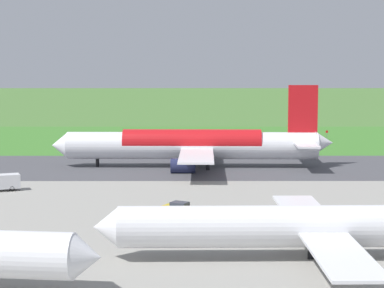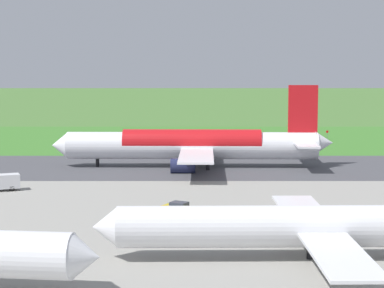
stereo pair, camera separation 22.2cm
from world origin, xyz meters
name	(u,v)px [view 1 (the left image)]	position (x,y,z in m)	size (l,w,h in m)	color
ground_plane	(253,167)	(0.00, 0.00, 0.00)	(800.00, 800.00, 0.00)	#477233
runway_asphalt	(253,167)	(0.00, 0.00, 0.03)	(600.00, 33.21, 0.06)	#47474C
apron_concrete	(315,274)	(0.00, 71.14, 0.03)	(440.00, 110.00, 0.05)	gray
grass_verge_foreground	(238,141)	(0.00, -46.24, 0.02)	(600.00, 80.00, 0.04)	#3C782B
airliner_main	(194,145)	(11.35, 0.01, 4.35)	(54.03, 44.11, 15.88)	white
airliner_parked_mid	(314,225)	(-0.68, 65.84, 3.59)	(44.89, 36.64, 13.13)	white
service_truck_baggage	(3,182)	(41.56, 25.94, 1.40)	(6.22, 4.15, 2.65)	gray
service_car_followme	(179,208)	(13.61, 43.14, 0.84)	(4.55, 3.60, 1.62)	gold
no_stopping_sign	(327,134)	(-23.31, -49.18, 1.43)	(0.60, 0.10, 2.39)	slate
traffic_cone_orange	(306,139)	(-17.67, -47.36, 0.28)	(0.40, 0.40, 0.55)	orange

